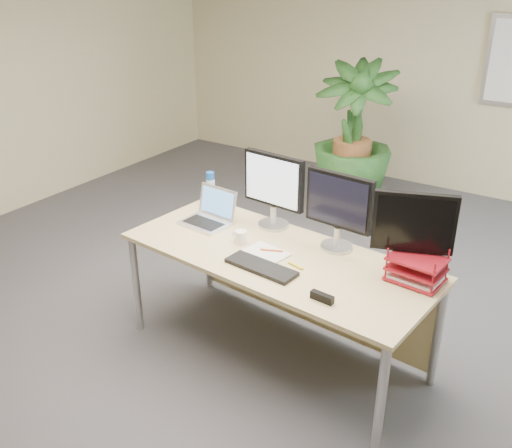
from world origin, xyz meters
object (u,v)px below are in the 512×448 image
Objects in this scene: desk at (287,270)px; floor_plant at (352,148)px; laptop at (210,214)px; monitor_right at (339,207)px; monitor_left at (274,186)px.

desk is 2.48m from floor_plant.
floor_plant is 2.36m from laptop.
monitor_right is at bearing -68.26° from floor_plant.
monitor_left reaches higher than desk.
monitor_left is at bearing -80.60° from floor_plant.
monitor_right is at bearing -7.21° from monitor_left.
desk is at bearing -43.01° from monitor_left.
monitor_left is at bearing 172.79° from monitor_right.
laptop is at bearing -155.61° from monitor_left.
floor_plant reaches higher than monitor_left.
monitor_left is (-0.26, 0.24, 0.48)m from desk.
laptop is at bearing 175.86° from desk.
desk is at bearing -147.71° from monitor_right.
floor_plant is 2.42m from monitor_right.
laptop is at bearing -91.54° from floor_plant.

